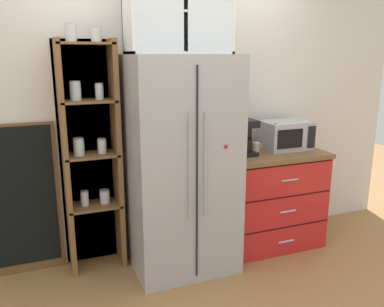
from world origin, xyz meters
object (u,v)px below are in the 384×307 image
microwave (285,135)px  chalkboard_menu (20,200)px  bottle_amber (270,139)px  refrigerator (181,165)px  bottle_clear (275,140)px  coffee_maker (244,137)px  mug_cream (256,147)px

microwave → chalkboard_menu: (-2.32, 0.22, -0.40)m
bottle_amber → chalkboard_menu: (-2.15, 0.23, -0.38)m
refrigerator → bottle_clear: (0.91, 0.03, 0.13)m
chalkboard_menu → refrigerator: bearing=-15.0°
microwave → bottle_amber: microwave is taller
bottle_amber → chalkboard_menu: 2.19m
coffee_maker → chalkboard_menu: chalkboard_menu is taller
microwave → bottle_amber: size_ratio=1.77×
mug_cream → coffee_maker: bearing=-160.7°
refrigerator → bottle_amber: bearing=6.1°
refrigerator → bottle_clear: refrigerator is taller
refrigerator → bottle_amber: size_ratio=7.05×
refrigerator → bottle_clear: size_ratio=6.70×
microwave → bottle_clear: bottle_clear is taller
mug_cream → chalkboard_menu: size_ratio=0.08×
microwave → bottle_clear: 0.19m
bottle_amber → bottle_clear: 0.07m
refrigerator → microwave: size_ratio=3.99×
refrigerator → mug_cream: 0.78m
coffee_maker → microwave: bearing=5.2°
refrigerator → bottle_amber: refrigerator is taller
refrigerator → bottle_amber: 0.92m
refrigerator → microwave: refrigerator is taller
refrigerator → coffee_maker: bearing=6.5°
microwave → chalkboard_menu: 2.36m
mug_cream → microwave: bearing=-2.2°
mug_cream → refrigerator: bearing=-170.8°
refrigerator → mug_cream: (0.77, 0.12, 0.06)m
coffee_maker → mug_cream: bearing=19.3°
coffee_maker → bottle_clear: coffee_maker is taller
mug_cream → chalkboard_menu: (-2.01, 0.21, -0.31)m
bottle_amber → microwave: bearing=5.5°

